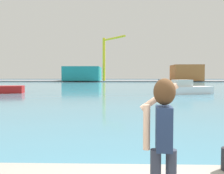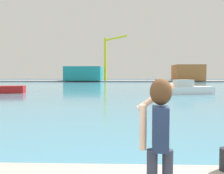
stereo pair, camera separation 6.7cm
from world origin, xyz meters
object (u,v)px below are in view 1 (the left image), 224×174
object	(u,v)px
person_photographer	(163,131)
warehouse_left	(83,74)
boat_moored_2	(186,89)
warehouse_right	(186,73)
port_crane	(107,54)

from	to	relation	value
person_photographer	warehouse_left	bearing A→B (deg)	15.42
boat_moored_2	warehouse_left	distance (m)	64.63
boat_moored_2	warehouse_left	size ratio (longest dim) A/B	0.45
warehouse_right	warehouse_left	bearing A→B (deg)	178.29
boat_moored_2	port_crane	xyz separation A→B (m)	(-12.62, 56.83, 9.37)
person_photographer	port_crane	xyz separation A→B (m)	(-4.93, 83.16, 8.47)
person_photographer	boat_moored_2	size ratio (longest dim) A/B	0.28
warehouse_right	port_crane	bearing A→B (deg)	-174.44
person_photographer	boat_moored_2	bearing A→B (deg)	-10.00
person_photographer	port_crane	bearing A→B (deg)	9.66
warehouse_right	person_photographer	bearing A→B (deg)	-105.77
warehouse_left	port_crane	size ratio (longest dim) A/B	0.89
person_photographer	warehouse_right	size ratio (longest dim) A/B	0.17
warehouse_right	boat_moored_2	bearing A→B (deg)	-105.54
boat_moored_2	warehouse_right	world-z (taller)	warehouse_right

